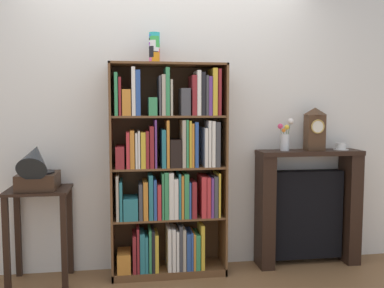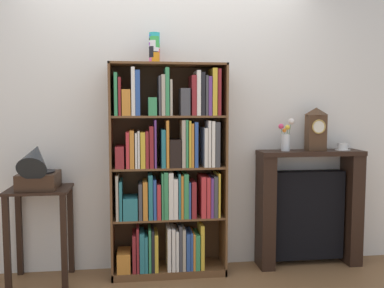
{
  "view_description": "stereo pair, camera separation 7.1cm",
  "coord_description": "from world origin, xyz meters",
  "px_view_note": "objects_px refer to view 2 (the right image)",
  "views": [
    {
      "loc": [
        -0.33,
        -3.42,
        1.43
      ],
      "look_at": [
        0.2,
        0.07,
        1.11
      ],
      "focal_mm": 39.28,
      "sensor_mm": 36.0,
      "label": 1
    },
    {
      "loc": [
        -0.26,
        -3.43,
        1.43
      ],
      "look_at": [
        0.2,
        0.07,
        1.11
      ],
      "focal_mm": 39.28,
      "sensor_mm": 36.0,
      "label": 2
    }
  ],
  "objects_px": {
    "gramophone": "(37,169)",
    "mantel_clock": "(316,129)",
    "flower_vase": "(286,137)",
    "teacup_with_saucer": "(343,147)",
    "fireplace_mantel": "(308,208)",
    "cup_stack": "(154,48)",
    "bookshelf": "(169,176)",
    "side_table_left": "(40,216)"
  },
  "relations": [
    {
      "from": "cup_stack",
      "to": "fireplace_mantel",
      "type": "bearing_deg",
      "value": 1.12
    },
    {
      "from": "bookshelf",
      "to": "teacup_with_saucer",
      "type": "bearing_deg",
      "value": 1.34
    },
    {
      "from": "bookshelf",
      "to": "side_table_left",
      "type": "bearing_deg",
      "value": -178.34
    },
    {
      "from": "teacup_with_saucer",
      "to": "side_table_left",
      "type": "bearing_deg",
      "value": -178.53
    },
    {
      "from": "mantel_clock",
      "to": "teacup_with_saucer",
      "type": "xyz_separation_m",
      "value": [
        0.26,
        0.0,
        -0.16
      ]
    },
    {
      "from": "gramophone",
      "to": "bookshelf",
      "type": "bearing_deg",
      "value": 4.71
    },
    {
      "from": "cup_stack",
      "to": "flower_vase",
      "type": "height_order",
      "value": "cup_stack"
    },
    {
      "from": "bookshelf",
      "to": "flower_vase",
      "type": "height_order",
      "value": "bookshelf"
    },
    {
      "from": "bookshelf",
      "to": "flower_vase",
      "type": "distance_m",
      "value": 1.08
    },
    {
      "from": "fireplace_mantel",
      "to": "cup_stack",
      "type": "bearing_deg",
      "value": -178.88
    },
    {
      "from": "fireplace_mantel",
      "to": "mantel_clock",
      "type": "height_order",
      "value": "mantel_clock"
    },
    {
      "from": "gramophone",
      "to": "teacup_with_saucer",
      "type": "distance_m",
      "value": 2.62
    },
    {
      "from": "flower_vase",
      "to": "fireplace_mantel",
      "type": "bearing_deg",
      "value": 5.15
    },
    {
      "from": "gramophone",
      "to": "mantel_clock",
      "type": "bearing_deg",
      "value": 2.94
    },
    {
      "from": "side_table_left",
      "to": "fireplace_mantel",
      "type": "bearing_deg",
      "value": 2.17
    },
    {
      "from": "bookshelf",
      "to": "gramophone",
      "type": "xyz_separation_m",
      "value": [
        -1.05,
        -0.09,
        0.1
      ]
    },
    {
      "from": "flower_vase",
      "to": "teacup_with_saucer",
      "type": "height_order",
      "value": "flower_vase"
    },
    {
      "from": "mantel_clock",
      "to": "cup_stack",
      "type": "bearing_deg",
      "value": -179.84
    },
    {
      "from": "fireplace_mantel",
      "to": "gramophone",
      "type": "bearing_deg",
      "value": -176.45
    },
    {
      "from": "flower_vase",
      "to": "teacup_with_saucer",
      "type": "distance_m",
      "value": 0.54
    },
    {
      "from": "fireplace_mantel",
      "to": "side_table_left",
      "type": "bearing_deg",
      "value": -177.83
    },
    {
      "from": "side_table_left",
      "to": "cup_stack",
      "type": "bearing_deg",
      "value": 3.7
    },
    {
      "from": "mantel_clock",
      "to": "flower_vase",
      "type": "xyz_separation_m",
      "value": [
        -0.27,
        0.0,
        -0.07
      ]
    },
    {
      "from": "teacup_with_saucer",
      "to": "cup_stack",
      "type": "bearing_deg",
      "value": -179.78
    },
    {
      "from": "bookshelf",
      "to": "teacup_with_saucer",
      "type": "relative_size",
      "value": 12.97
    },
    {
      "from": "side_table_left",
      "to": "mantel_clock",
      "type": "height_order",
      "value": "mantel_clock"
    },
    {
      "from": "bookshelf",
      "to": "flower_vase",
      "type": "bearing_deg",
      "value": 2.02
    },
    {
      "from": "gramophone",
      "to": "flower_vase",
      "type": "bearing_deg",
      "value": 3.38
    },
    {
      "from": "bookshelf",
      "to": "side_table_left",
      "type": "height_order",
      "value": "bookshelf"
    },
    {
      "from": "mantel_clock",
      "to": "fireplace_mantel",
      "type": "bearing_deg",
      "value": 152.56
    },
    {
      "from": "side_table_left",
      "to": "gramophone",
      "type": "distance_m",
      "value": 0.4
    },
    {
      "from": "side_table_left",
      "to": "gramophone",
      "type": "height_order",
      "value": "gramophone"
    },
    {
      "from": "cup_stack",
      "to": "mantel_clock",
      "type": "bearing_deg",
      "value": 0.16
    },
    {
      "from": "fireplace_mantel",
      "to": "flower_vase",
      "type": "xyz_separation_m",
      "value": [
        -0.23,
        -0.02,
        0.65
      ]
    },
    {
      "from": "bookshelf",
      "to": "mantel_clock",
      "type": "relative_size",
      "value": 4.68
    },
    {
      "from": "cup_stack",
      "to": "teacup_with_saucer",
      "type": "xyz_separation_m",
      "value": [
        1.67,
        0.01,
        -0.84
      ]
    },
    {
      "from": "side_table_left",
      "to": "teacup_with_saucer",
      "type": "relative_size",
      "value": 5.63
    },
    {
      "from": "fireplace_mantel",
      "to": "teacup_with_saucer",
      "type": "bearing_deg",
      "value": -3.9
    },
    {
      "from": "fireplace_mantel",
      "to": "mantel_clock",
      "type": "bearing_deg",
      "value": -27.44
    },
    {
      "from": "bookshelf",
      "to": "cup_stack",
      "type": "height_order",
      "value": "cup_stack"
    },
    {
      "from": "bookshelf",
      "to": "flower_vase",
      "type": "relative_size",
      "value": 6.25
    },
    {
      "from": "flower_vase",
      "to": "gramophone",
      "type": "bearing_deg",
      "value": -176.62
    }
  ]
}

